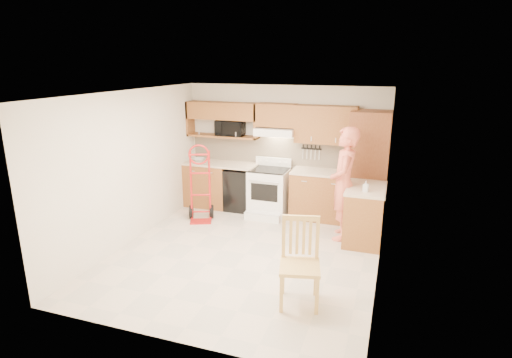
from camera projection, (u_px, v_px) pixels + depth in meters
The scene contains 28 objects.
floor at pixel (246, 255), 6.56m from camera, with size 4.00×4.50×0.02m, color beige.
ceiling at pixel (245, 92), 5.88m from camera, with size 4.00×4.50×0.02m, color white.
wall_back at pixel (285, 149), 8.28m from camera, with size 4.00×0.02×2.50m, color silver.
wall_front at pixel (167, 236), 4.16m from camera, with size 4.00×0.02×2.50m, color silver.
wall_left at pixel (131, 167), 6.85m from camera, with size 0.02×4.50×2.50m, color silver.
wall_right at pixel (385, 191), 5.60m from camera, with size 0.02×4.50×2.50m, color silver.
backsplash at pixel (284, 152), 8.27m from camera, with size 3.92×0.03×0.55m, color beige.
lower_cab_left at pixel (208, 184), 8.70m from camera, with size 0.90×0.60×0.90m, color brown.
dishwasher at pixel (242, 189), 8.47m from camera, with size 0.60×0.60×0.85m, color black.
lower_cab_right at pixel (321, 196), 7.96m from camera, with size 1.14×0.60×0.90m, color brown.
countertop_left at pixel (221, 164), 8.47m from camera, with size 1.50×0.63×0.04m, color beige.
countertop_right at pixel (322, 172), 7.83m from camera, with size 1.14×0.63×0.04m, color beige.
cab_return_right at pixel (364, 215), 6.96m from camera, with size 0.60×1.00×0.90m, color brown.
countertop_return at pixel (366, 188), 6.83m from camera, with size 0.63×1.00×0.04m, color beige.
pantry_tall at pixel (368, 169), 7.54m from camera, with size 0.70×0.60×2.10m, color brown.
upper_cab_left at pixel (223, 111), 8.31m from camera, with size 1.50×0.33×0.34m, color brown.
upper_shelf_mw at pixel (223, 136), 8.45m from camera, with size 1.50×0.33×0.04m, color brown.
upper_cab_center at pixel (277, 115), 7.97m from camera, with size 0.76×0.33×0.44m, color brown.
upper_cab_right at pixel (326, 125), 7.71m from camera, with size 1.14×0.33×0.70m, color brown.
range_hood at pixel (276, 132), 7.99m from camera, with size 0.76×0.46×0.14m, color white.
knife_strip at pixel (311, 152), 8.06m from camera, with size 0.40×0.05×0.29m, color black, non-canonical shape.
microwave at pixel (230, 128), 8.35m from camera, with size 0.56×0.38×0.31m, color black.
range at pixel (268, 188), 8.12m from camera, with size 0.73×0.97×1.08m, color white, non-canonical shape.
person at pixel (344, 184), 6.94m from camera, with size 0.70×0.46×1.92m, color #DB674F.
hand_truck at pixel (200, 187), 7.78m from camera, with size 0.52×0.48×1.33m, color red, non-canonical shape.
dining_chair at pixel (300, 264), 5.09m from camera, with size 0.49×0.53×1.09m, color #E4B765, non-canonical shape.
soap_bottle at pixel (366, 186), 6.59m from camera, with size 0.08×0.08×0.18m, color white.
bowl at pixel (199, 160), 8.62m from camera, with size 0.24×0.24×0.06m, color white.
Camera 1 is at (2.09, -5.61, 2.93)m, focal length 29.17 mm.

